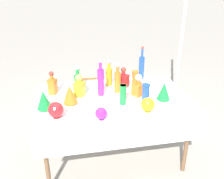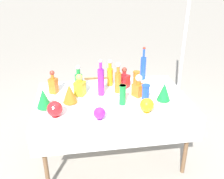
# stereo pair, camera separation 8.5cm
# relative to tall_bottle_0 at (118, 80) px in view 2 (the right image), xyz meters

# --- Properties ---
(ground_plane) EXTENTS (40.00, 40.00, 0.00)m
(ground_plane) POSITION_rel_tall_bottle_0_xyz_m (-0.09, -0.13, -0.91)
(ground_plane) COLOR #A0998C
(display_table) EXTENTS (1.64, 1.06, 0.76)m
(display_table) POSITION_rel_tall_bottle_0_xyz_m (-0.09, -0.16, -0.21)
(display_table) COLOR white
(display_table) RESTS_ON ground
(tall_bottle_0) EXTENTS (0.07, 0.07, 0.35)m
(tall_bottle_0) POSITION_rel_tall_bottle_0_xyz_m (0.00, 0.00, 0.00)
(tall_bottle_0) COLOR orange
(tall_bottle_0) RESTS_ON display_table
(tall_bottle_1) EXTENTS (0.07, 0.07, 0.41)m
(tall_bottle_1) POSITION_rel_tall_bottle_0_xyz_m (-0.20, -0.04, 0.02)
(tall_bottle_1) COLOR purple
(tall_bottle_1) RESTS_ON display_table
(tall_bottle_2) EXTENTS (0.08, 0.08, 0.30)m
(tall_bottle_2) POSITION_rel_tall_bottle_0_xyz_m (-0.43, 0.13, -0.03)
(tall_bottle_2) COLOR #198C38
(tall_bottle_2) RESTS_ON display_table
(tall_bottle_3) EXTENTS (0.07, 0.07, 0.42)m
(tall_bottle_3) POSITION_rel_tall_bottle_0_xyz_m (0.38, 0.32, 0.01)
(tall_bottle_3) COLOR blue
(tall_bottle_3) RESTS_ON display_table
(tall_bottle_4) EXTENTS (0.07, 0.07, 0.32)m
(tall_bottle_4) POSITION_rel_tall_bottle_0_xyz_m (-0.06, 0.20, -0.01)
(tall_bottle_4) COLOR orange
(tall_bottle_4) RESTS_ON display_table
(square_decanter_0) EXTENTS (0.14, 0.14, 0.25)m
(square_decanter_0) POSITION_rel_tall_bottle_0_xyz_m (-0.43, -0.01, -0.04)
(square_decanter_0) COLOR yellow
(square_decanter_0) RESTS_ON display_table
(square_decanter_1) EXTENTS (0.11, 0.11, 0.27)m
(square_decanter_1) POSITION_rel_tall_bottle_0_xyz_m (-0.72, 0.09, -0.04)
(square_decanter_1) COLOR orange
(square_decanter_1) RESTS_ON display_table
(square_decanter_2) EXTENTS (0.15, 0.15, 0.25)m
(square_decanter_2) POSITION_rel_tall_bottle_0_xyz_m (0.09, 0.12, -0.05)
(square_decanter_2) COLOR red
(square_decanter_2) RESTS_ON display_table
(square_decanter_3) EXTENTS (0.15, 0.15, 0.25)m
(square_decanter_3) POSITION_rel_tall_bottle_0_xyz_m (0.20, -0.12, -0.05)
(square_decanter_3) COLOR orange
(square_decanter_3) RESTS_ON display_table
(slender_vase_0) EXTENTS (0.07, 0.07, 0.21)m
(slender_vase_0) POSITION_rel_tall_bottle_0_xyz_m (-0.00, -0.29, -0.04)
(slender_vase_0) COLOR #198C38
(slender_vase_0) RESTS_ON display_table
(slender_vase_1) EXTENTS (0.09, 0.09, 0.20)m
(slender_vase_1) POSITION_rel_tall_bottle_0_xyz_m (0.24, -0.29, -0.04)
(slender_vase_1) COLOR blue
(slender_vase_1) RESTS_ON display_table
(slender_vase_2) EXTENTS (0.08, 0.08, 0.19)m
(slender_vase_2) POSITION_rel_tall_bottle_0_xyz_m (0.24, 0.13, -0.05)
(slender_vase_2) COLOR orange
(slender_vase_2) RESTS_ON display_table
(fluted_vase_0) EXTENTS (0.14, 0.14, 0.20)m
(fluted_vase_0) POSITION_rel_tall_bottle_0_xyz_m (0.44, -0.28, -0.05)
(fluted_vase_0) COLOR #198C38
(fluted_vase_0) RESTS_ON display_table
(fluted_vase_1) EXTENTS (0.15, 0.15, 0.21)m
(fluted_vase_1) POSITION_rel_tall_bottle_0_xyz_m (-0.54, -0.18, -0.04)
(fluted_vase_1) COLOR orange
(fluted_vase_1) RESTS_ON display_table
(fluted_vase_2) EXTENTS (0.15, 0.15, 0.20)m
(fluted_vase_2) POSITION_rel_tall_bottle_0_xyz_m (-0.79, -0.25, -0.04)
(fluted_vase_2) COLOR #198C38
(fluted_vase_2) RESTS_ON display_table
(round_bowl_0) EXTENTS (0.14, 0.14, 0.15)m
(round_bowl_0) POSITION_rel_tall_bottle_0_xyz_m (0.20, -0.48, -0.07)
(round_bowl_0) COLOR orange
(round_bowl_0) RESTS_ON display_table
(round_bowl_1) EXTENTS (0.11, 0.11, 0.12)m
(round_bowl_1) POSITION_rel_tall_bottle_0_xyz_m (-0.27, -0.54, -0.09)
(round_bowl_1) COLOR purple
(round_bowl_1) RESTS_ON display_table
(round_bowl_2) EXTENTS (0.15, 0.15, 0.16)m
(round_bowl_2) POSITION_rel_tall_bottle_0_xyz_m (-0.68, -0.43, -0.07)
(round_bowl_2) COLOR red
(round_bowl_2) RESTS_ON display_table
(price_tag_left) EXTENTS (0.06, 0.03, 0.05)m
(price_tag_left) POSITION_rel_tall_bottle_0_xyz_m (0.46, -0.61, -0.13)
(price_tag_left) COLOR white
(price_tag_left) RESTS_ON display_table
(cardboard_box_behind_left) EXTENTS (0.43, 0.31, 0.48)m
(cardboard_box_behind_left) POSITION_rel_tall_bottle_0_xyz_m (-0.15, 1.11, -0.71)
(cardboard_box_behind_left) COLOR tan
(cardboard_box_behind_left) RESTS_ON ground
(canopy_pole) EXTENTS (0.18, 0.18, 2.41)m
(canopy_pole) POSITION_rel_tall_bottle_0_xyz_m (1.00, 0.58, 0.04)
(canopy_pole) COLOR silver
(canopy_pole) RESTS_ON ground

